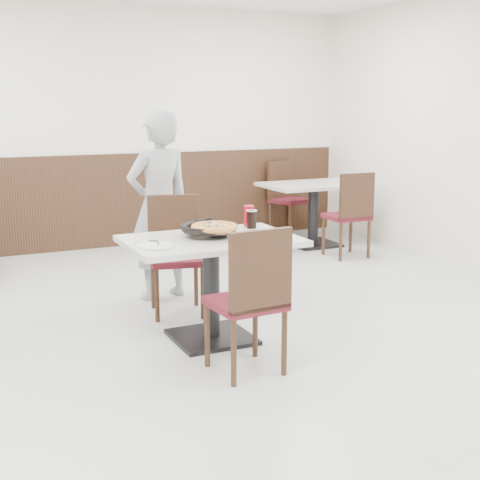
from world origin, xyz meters
name	(u,v)px	position (x,y,z in m)	size (l,w,h in m)	color
floor	(241,336)	(0.00, 0.00, 0.00)	(7.00, 7.00, 0.00)	#B0B0AC
wall_back	(112,128)	(0.00, 3.50, 1.40)	(6.00, 0.04, 2.80)	white
wainscot_back	(116,201)	(0.00, 3.48, 0.55)	(5.90, 0.03, 1.10)	black
main_table	(211,289)	(-0.22, 0.03, 0.38)	(1.20, 0.80, 0.75)	beige
chair_near	(245,299)	(-0.25, -0.60, 0.47)	(0.42, 0.42, 0.95)	black
chair_far	(177,257)	(-0.23, 0.71, 0.47)	(0.42, 0.42, 0.95)	black
trivet	(218,234)	(-0.15, 0.06, 0.77)	(0.13, 0.13, 0.04)	black
pizza_pan	(209,231)	(-0.20, 0.09, 0.79)	(0.37, 0.37, 0.01)	black
pizza	(214,229)	(-0.19, 0.03, 0.81)	(0.28, 0.28, 0.02)	#D8873E
pizza_server	(211,224)	(-0.20, 0.08, 0.84)	(0.08, 0.10, 0.00)	white
napkin	(154,246)	(-0.67, -0.06, 0.75)	(0.17, 0.17, 0.00)	white
side_plate	(158,246)	(-0.65, -0.11, 0.76)	(0.20, 0.20, 0.01)	white
fork	(158,243)	(-0.63, -0.06, 0.77)	(0.01, 0.16, 0.00)	white
cola_glass	(252,220)	(0.21, 0.25, 0.81)	(0.07, 0.07, 0.13)	black
red_cup	(249,216)	(0.23, 0.34, 0.83)	(0.08, 0.08, 0.16)	#A90419
diner_person	(159,206)	(-0.20, 1.22, 0.81)	(0.59, 0.39, 1.63)	#A1A1A6
bg_table_right	(313,214)	(2.16, 2.54, 0.38)	(1.20, 0.80, 0.75)	beige
bg_chair_right_near	(347,214)	(2.17, 1.86, 0.47)	(0.42, 0.42, 0.95)	black
bg_chair_right_far	(290,199)	(2.21, 3.21, 0.47)	(0.42, 0.42, 0.95)	black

